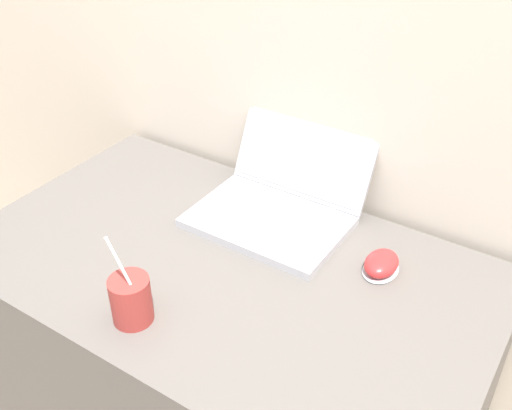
% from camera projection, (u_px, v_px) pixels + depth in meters
% --- Properties ---
extents(desk, '(1.14, 0.67, 0.78)m').
position_uv_depth(desk, '(228.00, 382.00, 1.50)').
color(desk, '#5B5651').
rests_on(desk, ground_plane).
extents(laptop, '(0.35, 0.35, 0.24)m').
position_uv_depth(laptop, '(282.00, 193.00, 1.41)').
color(laptop, '#ADADB2').
rests_on(laptop, desk).
extents(drink_cup, '(0.08, 0.08, 0.20)m').
position_uv_depth(drink_cup, '(131.00, 299.00, 1.12)').
color(drink_cup, '#9E332D').
rests_on(drink_cup, desk).
extents(computer_mouse, '(0.07, 0.10, 0.04)m').
position_uv_depth(computer_mouse, '(381.00, 264.00, 1.25)').
color(computer_mouse, '#B2B2B7').
rests_on(computer_mouse, desk).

